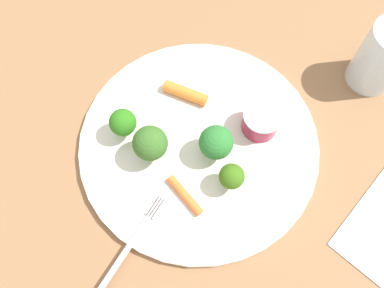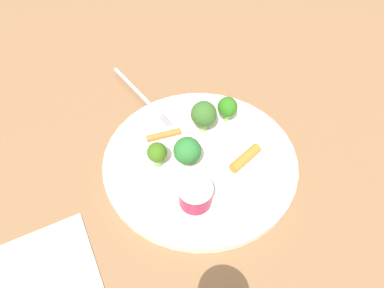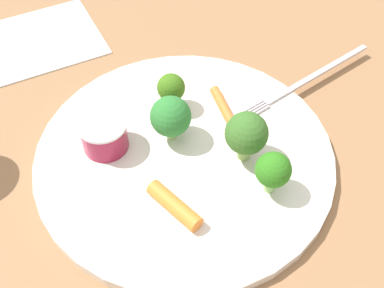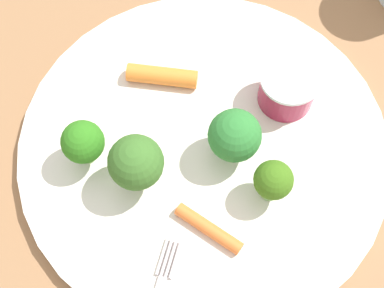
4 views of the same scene
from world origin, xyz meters
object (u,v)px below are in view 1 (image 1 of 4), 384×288
object	(u,v)px
broccoli_floret_2	(123,123)
drinking_glass	(382,57)
sauce_cup	(261,121)
fork	(116,266)
broccoli_floret_1	(232,177)
plate	(199,144)
carrot_stick_0	(185,93)
carrot_stick_1	(185,195)
broccoli_floret_3	(150,144)
broccoli_floret_0	(216,143)

from	to	relation	value
broccoli_floret_2	drinking_glass	size ratio (longest dim) A/B	0.49
sauce_cup	broccoli_floret_2	bearing A→B (deg)	142.35
fork	broccoli_floret_1	bearing A→B (deg)	-4.10
plate	carrot_stick_0	distance (m)	0.07
sauce_cup	carrot_stick_1	distance (m)	0.13
fork	plate	bearing A→B (deg)	17.68
broccoli_floret_3	carrot_stick_0	world-z (taller)	broccoli_floret_3
broccoli_floret_0	broccoli_floret_1	xyz separation A→B (m)	(-0.01, -0.04, -0.00)
carrot_stick_0	broccoli_floret_3	bearing A→B (deg)	-156.34
broccoli_floret_0	drinking_glass	bearing A→B (deg)	-12.08
broccoli_floret_3	broccoli_floret_0	bearing A→B (deg)	-38.57
carrot_stick_0	drinking_glass	distance (m)	0.25
broccoli_floret_1	plate	bearing A→B (deg)	83.42
broccoli_floret_0	fork	world-z (taller)	broccoli_floret_0
carrot_stick_1	drinking_glass	size ratio (longest dim) A/B	0.59
fork	drinking_glass	bearing A→B (deg)	-2.83
plate	carrot_stick_0	world-z (taller)	carrot_stick_0
plate	sauce_cup	xyz separation A→B (m)	(0.07, -0.03, 0.02)
fork	broccoli_floret_0	bearing A→B (deg)	9.98
plate	drinking_glass	size ratio (longest dim) A/B	3.15
plate	broccoli_floret_0	xyz separation A→B (m)	(0.01, -0.02, 0.04)
broccoli_floret_3	carrot_stick_0	distance (m)	0.10
broccoli_floret_0	broccoli_floret_2	size ratio (longest dim) A/B	1.10
sauce_cup	drinking_glass	bearing A→B (deg)	-13.21
broccoli_floret_0	broccoli_floret_3	world-z (taller)	broccoli_floret_3
plate	carrot_stick_1	bearing A→B (deg)	-144.18
fork	drinking_glass	world-z (taller)	drinking_glass
broccoli_floret_0	broccoli_floret_2	bearing A→B (deg)	126.07
plate	carrot_stick_0	xyz separation A→B (m)	(0.03, 0.06, 0.01)
broccoli_floret_2	carrot_stick_1	bearing A→B (deg)	-88.65
broccoli_floret_1	drinking_glass	xyz separation A→B (m)	(0.25, -0.01, 0.01)
broccoli_floret_2	carrot_stick_0	size ratio (longest dim) A/B	0.79
broccoli_floret_2	broccoli_floret_3	world-z (taller)	broccoli_floret_3
plate	sauce_cup	bearing A→B (deg)	-24.83
plate	drinking_glass	bearing A→B (deg)	-16.82
broccoli_floret_0	fork	distance (m)	0.18
broccoli_floret_0	drinking_glass	world-z (taller)	drinking_glass
broccoli_floret_1	carrot_stick_1	distance (m)	0.06
broccoli_floret_1	fork	size ratio (longest dim) A/B	0.23
broccoli_floret_3	fork	world-z (taller)	broccoli_floret_3
sauce_cup	fork	world-z (taller)	sauce_cup
sauce_cup	carrot_stick_0	bearing A→B (deg)	113.78
carrot_stick_0	drinking_glass	xyz separation A→B (m)	(0.21, -0.14, 0.03)
broccoli_floret_2	fork	world-z (taller)	broccoli_floret_2
carrot_stick_0	carrot_stick_1	size ratio (longest dim) A/B	1.06
plate	broccoli_floret_0	size ratio (longest dim) A/B	5.82
sauce_cup	broccoli_floret_2	size ratio (longest dim) A/B	1.02
broccoli_floret_1	carrot_stick_1	xyz separation A→B (m)	(-0.05, 0.02, -0.02)
carrot_stick_1	fork	distance (m)	0.11
broccoli_floret_1	drinking_glass	size ratio (longest dim) A/B	0.45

